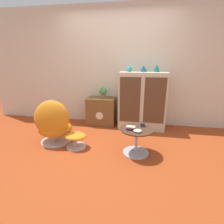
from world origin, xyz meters
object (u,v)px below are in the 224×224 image
at_px(sideboard, 142,101).
at_px(vase_inner_right, 157,70).
at_px(ottoman, 76,138).
at_px(potted_plant, 103,92).
at_px(vase_inner_left, 143,70).
at_px(tv_console, 101,111).
at_px(book_stack, 131,128).
at_px(coffee_table, 136,139).
at_px(vase_leftmost, 129,69).
at_px(teacup, 142,125).
at_px(egg_chair, 54,124).
at_px(bowl, 138,131).

xyz_separation_m(sideboard, vase_inner_right, (0.26, 0.00, 0.66)).
xyz_separation_m(ottoman, potted_plant, (0.23, 1.18, 0.59)).
bearing_deg(vase_inner_left, sideboard, -35.45).
relative_size(tv_console, book_stack, 4.38).
relative_size(tv_console, vase_inner_left, 5.36).
bearing_deg(coffee_table, vase_inner_right, 74.67).
xyz_separation_m(vase_leftmost, vase_inner_right, (0.56, 0.00, -0.01)).
xyz_separation_m(coffee_table, potted_plant, (-0.82, 1.20, 0.52)).
distance_m(vase_leftmost, potted_plant, 0.78).
relative_size(vase_inner_left, vase_inner_right, 0.93).
distance_m(sideboard, teacup, 1.05).
relative_size(sideboard, vase_inner_left, 10.26).
height_order(ottoman, teacup, teacup).
bearing_deg(ottoman, vase_inner_left, 46.15).
xyz_separation_m(egg_chair, potted_plant, (0.67, 1.10, 0.40)).
relative_size(ottoman, vase_inner_right, 2.92).
xyz_separation_m(ottoman, book_stack, (0.95, -0.07, 0.29)).
bearing_deg(teacup, egg_chair, -179.46).
bearing_deg(coffee_table, bowl, -82.68).
bearing_deg(sideboard, vase_inner_right, 0.85).
xyz_separation_m(book_stack, bowl, (0.11, -0.06, -0.01)).
bearing_deg(teacup, book_stack, -135.84).
bearing_deg(tv_console, vase_inner_left, -2.47).
bearing_deg(sideboard, book_stack, -97.16).
height_order(potted_plant, book_stack, potted_plant).
bearing_deg(potted_plant, tv_console, -179.58).
relative_size(sideboard, vase_inner_right, 9.50).
height_order(potted_plant, teacup, potted_plant).
height_order(vase_inner_left, book_stack, vase_inner_left).
distance_m(ottoman, bowl, 1.11).
xyz_separation_m(tv_console, coffee_table, (0.87, -1.20, -0.07)).
bearing_deg(vase_leftmost, potted_plant, 176.06).
bearing_deg(sideboard, coffee_table, -92.86).
bearing_deg(sideboard, vase_leftmost, 179.25).
height_order(vase_leftmost, potted_plant, vase_leftmost).
relative_size(tv_console, vase_inner_right, 4.97).
bearing_deg(vase_leftmost, bowl, -78.84).
bearing_deg(teacup, potted_plant, 129.86).
distance_m(tv_console, ottoman, 1.20).
bearing_deg(teacup, sideboard, 91.54).
distance_m(coffee_table, vase_leftmost, 1.57).
bearing_deg(egg_chair, tv_console, 60.43).
distance_m(vase_inner_left, vase_inner_right, 0.27).
bearing_deg(vase_inner_left, vase_leftmost, -180.00).
bearing_deg(coffee_table, egg_chair, 175.96).
bearing_deg(bowl, teacup, 73.62).
height_order(vase_leftmost, teacup, vase_leftmost).
distance_m(sideboard, coffee_table, 1.21).
bearing_deg(coffee_table, teacup, 54.43).
height_order(sideboard, book_stack, sideboard).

